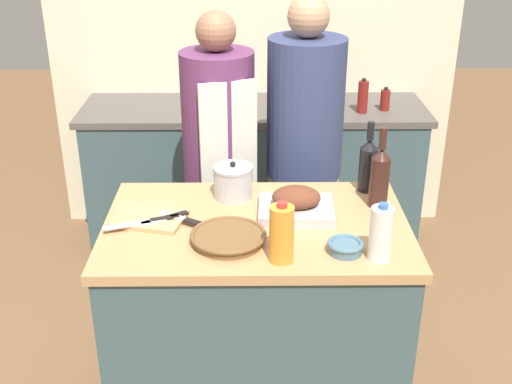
% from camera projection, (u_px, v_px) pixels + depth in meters
% --- Properties ---
extents(kitchen_island, '(1.20, 0.77, 0.94)m').
position_uv_depth(kitchen_island, '(256.00, 319.00, 2.73)').
color(kitchen_island, '#3D565B').
rests_on(kitchen_island, ground_plane).
extents(back_counter, '(2.10, 0.60, 0.92)m').
position_uv_depth(back_counter, '(254.00, 176.00, 4.11)').
color(back_counter, '#3D565B').
rests_on(back_counter, ground_plane).
extents(back_wall, '(2.60, 0.10, 2.55)m').
position_uv_depth(back_wall, '(253.00, 37.00, 4.08)').
color(back_wall, beige).
rests_on(back_wall, ground_plane).
extents(roasting_pan, '(0.31, 0.26, 0.12)m').
position_uv_depth(roasting_pan, '(296.00, 205.00, 2.57)').
color(roasting_pan, '#BCBCC1').
rests_on(roasting_pan, kitchen_island).
extents(wicker_basket, '(0.29, 0.29, 0.04)m').
position_uv_depth(wicker_basket, '(228.00, 237.00, 2.38)').
color(wicker_basket, brown).
rests_on(wicker_basket, kitchen_island).
extents(cutting_board, '(0.31, 0.26, 0.02)m').
position_uv_depth(cutting_board, '(150.00, 218.00, 2.55)').
color(cutting_board, tan).
rests_on(cutting_board, kitchen_island).
extents(stock_pot, '(0.17, 0.17, 0.16)m').
position_uv_depth(stock_pot, '(233.00, 182.00, 2.71)').
color(stock_pot, '#B7B7BC').
rests_on(stock_pot, kitchen_island).
extents(mixing_bowl, '(0.13, 0.13, 0.05)m').
position_uv_depth(mixing_bowl, '(345.00, 246.00, 2.31)').
color(mixing_bowl, slate).
rests_on(mixing_bowl, kitchen_island).
extents(juice_jug, '(0.09, 0.09, 0.23)m').
position_uv_depth(juice_jug, '(282.00, 234.00, 2.23)').
color(juice_jug, orange).
rests_on(juice_jug, kitchen_island).
extents(milk_jug, '(0.08, 0.08, 0.22)m').
position_uv_depth(milk_jug, '(381.00, 233.00, 2.24)').
color(milk_jug, white).
rests_on(milk_jug, kitchen_island).
extents(wine_bottle_green, '(0.08, 0.08, 0.31)m').
position_uv_depth(wine_bottle_green, '(368.00, 164.00, 2.75)').
color(wine_bottle_green, black).
rests_on(wine_bottle_green, kitchen_island).
extents(wine_bottle_dark, '(0.08, 0.08, 0.34)m').
position_uv_depth(wine_bottle_dark, '(380.00, 176.00, 2.61)').
color(wine_bottle_dark, '#381E19').
rests_on(wine_bottle_dark, kitchen_island).
extents(wine_glass_left, '(0.07, 0.07, 0.12)m').
position_uv_depth(wine_glass_left, '(388.00, 208.00, 2.46)').
color(wine_glass_left, silver).
rests_on(wine_glass_left, kitchen_island).
extents(knife_chef, '(0.29, 0.12, 0.01)m').
position_uv_depth(knife_chef, '(144.00, 222.00, 2.49)').
color(knife_chef, '#B7B7BC').
rests_on(knife_chef, cutting_board).
extents(knife_paring, '(0.18, 0.13, 0.01)m').
position_uv_depth(knife_paring, '(167.00, 218.00, 2.52)').
color(knife_paring, '#B7B7BC').
rests_on(knife_paring, cutting_board).
extents(knife_bread, '(0.18, 0.12, 0.01)m').
position_uv_depth(knife_bread, '(181.00, 219.00, 2.52)').
color(knife_bread, '#B7B7BC').
rests_on(knife_bread, cutting_board).
extents(stand_mixer, '(0.18, 0.14, 0.34)m').
position_uv_depth(stand_mixer, '(305.00, 79.00, 3.95)').
color(stand_mixer, '#B22323').
rests_on(stand_mixer, back_counter).
extents(condiment_bottle_tall, '(0.06, 0.06, 0.21)m').
position_uv_depth(condiment_bottle_tall, '(363.00, 97.00, 3.77)').
color(condiment_bottle_tall, maroon).
rests_on(condiment_bottle_tall, back_counter).
extents(condiment_bottle_short, '(0.06, 0.06, 0.14)m').
position_uv_depth(condiment_bottle_short, '(385.00, 100.00, 3.82)').
color(condiment_bottle_short, maroon).
rests_on(condiment_bottle_short, back_counter).
extents(condiment_bottle_extra, '(0.06, 0.06, 0.22)m').
position_uv_depth(condiment_bottle_extra, '(338.00, 85.00, 3.97)').
color(condiment_bottle_extra, '#234C28').
rests_on(condiment_bottle_extra, back_counter).
extents(person_cook_aproned, '(0.37, 0.39, 1.63)m').
position_uv_depth(person_cook_aproned, '(219.00, 159.00, 3.23)').
color(person_cook_aproned, beige).
rests_on(person_cook_aproned, ground_plane).
extents(person_cook_guest, '(0.38, 0.38, 1.70)m').
position_uv_depth(person_cook_guest, '(304.00, 151.00, 3.23)').
color(person_cook_guest, beige).
rests_on(person_cook_guest, ground_plane).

